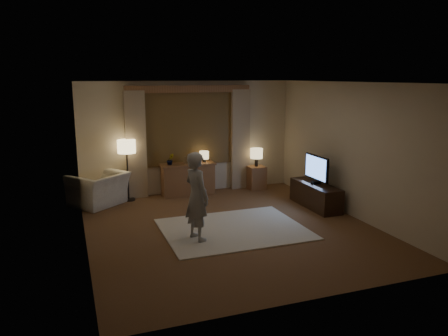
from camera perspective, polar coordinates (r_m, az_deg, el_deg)
name	(u,v)px	position (r m, az deg, el deg)	size (l,w,h in m)	color
room	(221,151)	(8.10, -0.36, 2.17)	(5.04, 5.54, 2.64)	brown
rug	(233,229)	(7.92, 1.25, -7.97)	(2.50, 2.00, 0.02)	beige
sideboard	(188,180)	(10.13, -4.75, -1.56)	(1.20, 0.40, 0.70)	brown
picture_frame	(187,161)	(10.04, -4.79, 0.94)	(0.16, 0.02, 0.20)	brown
plant	(170,160)	(9.93, -7.02, 1.07)	(0.17, 0.13, 0.30)	#999999
table_lamp_sideboard	(204,156)	(10.13, -2.62, 1.63)	(0.22, 0.22, 0.30)	black
floor_lamp	(127,150)	(9.72, -12.61, 2.34)	(0.39, 0.39, 1.35)	black
armchair	(99,189)	(9.66, -16.05, -2.70)	(1.06, 0.93, 0.69)	#F1E8C6
side_table	(256,178)	(10.66, 4.21, -1.25)	(0.40, 0.40, 0.56)	brown
table_lamp_side	(256,154)	(10.55, 4.26, 1.86)	(0.30, 0.30, 0.44)	black
tv_stand	(315,195)	(9.38, 11.86, -3.51)	(0.45, 1.40, 0.50)	black
tv	(317,168)	(9.24, 12.00, -0.05)	(0.20, 0.83, 0.60)	black
person	(197,196)	(7.22, -3.59, -3.70)	(0.54, 0.36, 1.49)	gray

